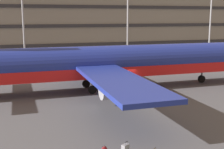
{
  "coord_description": "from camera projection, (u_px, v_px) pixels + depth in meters",
  "views": [
    {
      "loc": [
        -11.29,
        -31.12,
        8.26
      ],
      "look_at": [
        -3.06,
        -4.76,
        3.0
      ],
      "focal_mm": 49.04,
      "sensor_mm": 36.0,
      "label": 1
    }
  ],
  "objects": [
    {
      "name": "terminal_structure",
      "position": [
        64.0,
        25.0,
        74.63
      ],
      "size": [
        170.42,
        16.62,
        12.48
      ],
      "color": "gray",
      "rests_on": "ground_plane"
    },
    {
      "name": "ground_plane",
      "position": [
        126.0,
        92.0,
        34.03
      ],
      "size": [
        600.0,
        600.0,
        0.0
      ],
      "primitive_type": "plane",
      "color": "#4C4C51"
    },
    {
      "name": "airliner",
      "position": [
        97.0,
        64.0,
        34.33
      ],
      "size": [
        40.84,
        32.98,
        10.48
      ],
      "color": "navy",
      "rests_on": "ground_plane"
    }
  ]
}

